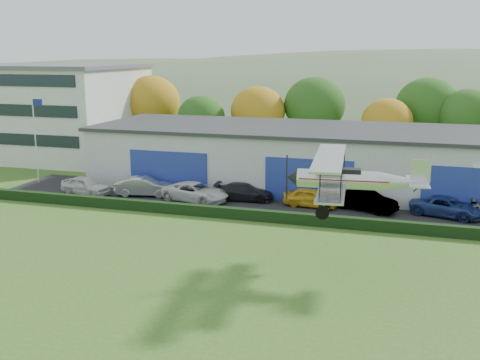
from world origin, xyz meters
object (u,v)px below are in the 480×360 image
(car_2, at_px, (195,192))
(flagpole, at_px, (36,131))
(car_0, at_px, (86,186))
(car_1, at_px, (144,186))
(car_3, at_px, (244,192))
(hangar, at_px, (321,158))
(office_block, at_px, (45,110))
(car_4, at_px, (311,198))
(car_6, at_px, (447,207))
(biplane, at_px, (350,178))
(car_5, at_px, (365,200))

(car_2, bearing_deg, flagpole, 95.28)
(car_0, xyz_separation_m, car_1, (4.92, 1.01, 0.03))
(car_1, xyz_separation_m, car_3, (8.38, 0.95, -0.10))
(hangar, relative_size, car_1, 8.47)
(car_2, height_order, car_3, car_2)
(office_block, distance_m, car_4, 36.55)
(flagpole, xyz_separation_m, car_0, (6.48, -2.66, -3.98))
(car_2, bearing_deg, car_6, -73.21)
(office_block, relative_size, car_2, 3.78)
(car_4, bearing_deg, car_1, 97.74)
(car_1, relative_size, car_3, 1.01)
(car_2, xyz_separation_m, car_3, (3.64, 1.48, -0.07))
(car_4, distance_m, car_6, 9.96)
(car_4, bearing_deg, office_block, 72.61)
(flagpole, distance_m, car_3, 20.21)
(car_0, relative_size, car_3, 0.94)
(office_block, xyz_separation_m, biplane, (37.53, -26.26, -0.07))
(car_0, bearing_deg, car_5, -75.08)
(hangar, distance_m, flagpole, 25.68)
(car_4, distance_m, car_5, 4.13)
(hangar, relative_size, office_block, 1.97)
(hangar, xyz_separation_m, car_2, (-8.74, -8.16, -1.85))
(car_5, height_order, car_6, car_5)
(car_0, distance_m, car_2, 9.68)
(car_2, relative_size, car_5, 1.14)
(office_block, height_order, flagpole, office_block)
(hangar, bearing_deg, flagpole, -166.49)
(car_1, height_order, car_6, car_1)
(hangar, bearing_deg, car_5, -56.99)
(biplane, bearing_deg, car_2, 135.00)
(hangar, height_order, car_2, hangar)
(car_0, xyz_separation_m, car_2, (9.67, 0.48, -0.00))
(office_block, height_order, car_5, office_block)
(flagpole, height_order, car_4, flagpole)
(office_block, bearing_deg, car_6, -17.77)
(hangar, distance_m, car_6, 12.59)
(biplane, bearing_deg, car_4, 103.54)
(office_block, bearing_deg, car_0, -47.01)
(office_block, xyz_separation_m, car_5, (37.55, -14.03, -4.38))
(car_2, distance_m, car_5, 13.34)
(car_6, height_order, biplane, biplane)
(car_6, bearing_deg, car_3, 106.27)
(office_block, relative_size, biplane, 2.36)
(car_4, relative_size, car_5, 0.89)
(car_1, height_order, car_4, car_1)
(hangar, relative_size, car_6, 7.89)
(biplane, bearing_deg, car_5, 84.77)
(flagpole, distance_m, car_4, 25.65)
(biplane, bearing_deg, car_3, 122.34)
(car_3, bearing_deg, car_5, -96.69)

